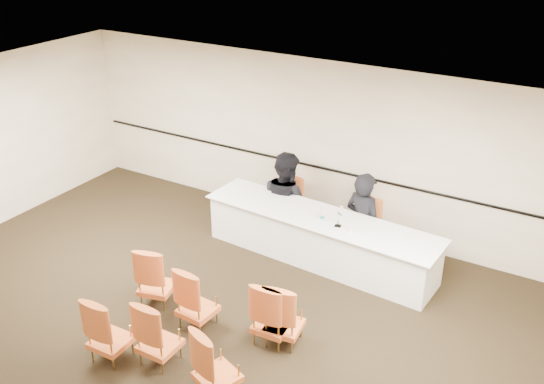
{
  "coord_description": "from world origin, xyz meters",
  "views": [
    {
      "loc": [
        4.23,
        -4.89,
        5.35
      ],
      "look_at": [
        -0.18,
        2.6,
        1.14
      ],
      "focal_mm": 40.0,
      "sensor_mm": 36.0,
      "label": 1
    }
  ],
  "objects": [
    {
      "name": "microphone",
      "position": [
        0.95,
        2.68,
        0.95
      ],
      "size": [
        0.14,
        0.23,
        0.3
      ],
      "primitive_type": null,
      "rotation": [
        0.0,
        0.0,
        0.15
      ],
      "color": "black",
      "rests_on": "panel_table"
    },
    {
      "name": "drinking_glass",
      "position": [
        0.64,
        2.74,
        0.85
      ],
      "size": [
        0.07,
        0.07,
        0.1
      ],
      "primitive_type": "cylinder",
      "rotation": [
        0.0,
        0.0,
        -0.07
      ],
      "color": "white",
      "rests_on": "panel_table"
    },
    {
      "name": "coffee_cup",
      "position": [
        1.2,
        2.62,
        0.86
      ],
      "size": [
        0.11,
        0.11,
        0.13
      ],
      "primitive_type": "cylinder",
      "rotation": [
        0.0,
        0.0,
        -0.49
      ],
      "color": "white",
      "rests_on": "panel_table"
    },
    {
      "name": "panelist_second",
      "position": [
        -0.41,
        3.47,
        0.49
      ],
      "size": [
        1.17,
        1.06,
        1.97
      ],
      "primitive_type": "imported",
      "rotation": [
        0.0,
        0.0,
        2.73
      ],
      "color": "black",
      "rests_on": "ground"
    },
    {
      "name": "water_bottle",
      "position": [
        0.66,
        2.73,
        0.91
      ],
      "size": [
        0.08,
        0.08,
        0.23
      ],
      "primitive_type": null,
      "rotation": [
        0.0,
        0.0,
        -0.08
      ],
      "color": "#167D7B",
      "rests_on": "panel_table"
    },
    {
      "name": "panelist_second_chair",
      "position": [
        -0.41,
        3.47,
        0.47
      ],
      "size": [
        0.53,
        0.53,
        0.95
      ],
      "primitive_type": null,
      "rotation": [
        0.0,
        0.0,
        -0.06
      ],
      "color": "#B1501F",
      "rests_on": "ground"
    },
    {
      "name": "aud_chair_front_right",
      "position": [
        1.1,
        0.74,
        0.47
      ],
      "size": [
        0.57,
        0.57,
        0.95
      ],
      "primitive_type": null,
      "rotation": [
        0.0,
        0.0,
        0.14
      ],
      "color": "#B1501F",
      "rests_on": "ground"
    },
    {
      "name": "aud_chair_front_left",
      "position": [
        -0.94,
        0.58,
        0.47
      ],
      "size": [
        0.61,
        0.61,
        0.95
      ],
      "primitive_type": null,
      "rotation": [
        0.0,
        0.0,
        0.26
      ],
      "color": "#B1501F",
      "rests_on": "ground"
    },
    {
      "name": "papers",
      "position": [
        1.15,
        2.78,
        0.8
      ],
      "size": [
        0.31,
        0.24,
        0.0
      ],
      "primitive_type": "cube",
      "rotation": [
        0.0,
        0.0,
        0.07
      ],
      "color": "white",
      "rests_on": "panel_table"
    },
    {
      "name": "panel_table",
      "position": [
        0.58,
        2.82,
        0.4
      ],
      "size": [
        4.03,
        1.15,
        0.8
      ],
      "primitive_type": null,
      "rotation": [
        0.0,
        0.0,
        -0.06
      ],
      "color": "white",
      "rests_on": "ground"
    },
    {
      "name": "panelist_main",
      "position": [
        1.09,
        3.38,
        0.5
      ],
      "size": [
        0.81,
        0.65,
        1.92
      ],
      "primitive_type": "imported",
      "rotation": [
        0.0,
        0.0,
        2.84
      ],
      "color": "black",
      "rests_on": "ground"
    },
    {
      "name": "aud_chair_front_mid",
      "position": [
        -0.1,
        0.44,
        0.47
      ],
      "size": [
        0.53,
        0.53,
        0.95
      ],
      "primitive_type": null,
      "rotation": [
        0.0,
        0.0,
        -0.07
      ],
      "color": "#B1501F",
      "rests_on": "ground"
    },
    {
      "name": "wall_back",
      "position": [
        0.0,
        4.0,
        1.5
      ],
      "size": [
        10.0,
        0.04,
        3.0
      ],
      "primitive_type": "cube",
      "color": "beige",
      "rests_on": "ground"
    },
    {
      "name": "floor",
      "position": [
        0.0,
        0.0,
        0.0
      ],
      "size": [
        10.0,
        10.0,
        0.0
      ],
      "primitive_type": "plane",
      "color": "black",
      "rests_on": "ground"
    },
    {
      "name": "aud_chair_extra",
      "position": [
        0.96,
        0.68,
        0.47
      ],
      "size": [
        0.53,
        0.53,
        0.95
      ],
      "primitive_type": null,
      "rotation": [
        0.0,
        0.0,
        0.06
      ],
      "color": "#B1501F",
      "rests_on": "ground"
    },
    {
      "name": "aud_chair_back_left",
      "position": [
        -0.66,
        -0.65,
        0.47
      ],
      "size": [
        0.51,
        0.51,
        0.95
      ],
      "primitive_type": null,
      "rotation": [
        0.0,
        0.0,
        0.02
      ],
      "color": "#B1501F",
      "rests_on": "ground"
    },
    {
      "name": "panelist_main_chair",
      "position": [
        1.09,
        3.38,
        0.47
      ],
      "size": [
        0.53,
        0.53,
        0.95
      ],
      "primitive_type": null,
      "rotation": [
        0.0,
        0.0,
        -0.06
      ],
      "color": "#B1501F",
      "rests_on": "ground"
    },
    {
      "name": "ceiling",
      "position": [
        0.0,
        0.0,
        3.0
      ],
      "size": [
        10.0,
        10.0,
        0.0
      ],
      "primitive_type": "plane",
      "rotation": [
        3.14,
        0.0,
        0.0
      ],
      "color": "white",
      "rests_on": "ground"
    },
    {
      "name": "aud_chair_back_right",
      "position": [
        0.88,
        -0.48,
        0.47
      ],
      "size": [
        0.64,
        0.64,
        0.95
      ],
      "primitive_type": null,
      "rotation": [
        0.0,
        0.0,
        -0.35
      ],
      "color": "#B1501F",
      "rests_on": "ground"
    },
    {
      "name": "aud_chair_back_mid",
      "position": [
        -0.08,
        -0.39,
        0.47
      ],
      "size": [
        0.5,
        0.5,
        0.95
      ],
      "primitive_type": null,
      "rotation": [
        0.0,
        0.0,
        0.01
      ],
      "color": "#B1501F",
      "rests_on": "ground"
    },
    {
      "name": "wall_rail",
      "position": [
        0.0,
        3.96,
        1.1
      ],
      "size": [
        9.8,
        0.04,
        0.03
      ],
      "primitive_type": "cube",
      "color": "black",
      "rests_on": "wall_back"
    }
  ]
}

